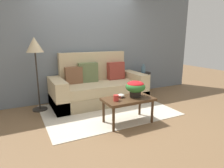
{
  "coord_description": "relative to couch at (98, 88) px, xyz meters",
  "views": [
    {
      "loc": [
        -1.66,
        -3.36,
        1.49
      ],
      "look_at": [
        0.07,
        0.06,
        0.58
      ],
      "focal_mm": 31.47,
      "sensor_mm": 36.0,
      "label": 1
    }
  ],
  "objects": [
    {
      "name": "coffee_mug",
      "position": [
        -0.24,
        -1.35,
        0.16
      ],
      "size": [
        0.13,
        0.09,
        0.1
      ],
      "color": "red",
      "rests_on": "coffee_table"
    },
    {
      "name": "coffee_table",
      "position": [
        0.02,
        -1.31,
        0.05
      ],
      "size": [
        0.88,
        0.49,
        0.46
      ],
      "color": "#442D1B",
      "rests_on": "ground"
    },
    {
      "name": "couch",
      "position": [
        0.0,
        0.0,
        0.0
      ],
      "size": [
        2.16,
        0.94,
        1.15
      ],
      "color": "tan",
      "rests_on": "ground"
    },
    {
      "name": "wall_back",
      "position": [
        -0.06,
        0.5,
        0.97
      ],
      "size": [
        6.4,
        0.12,
        2.64
      ],
      "primitive_type": "cube",
      "color": "slate",
      "rests_on": "ground"
    },
    {
      "name": "ground_plane",
      "position": [
        -0.06,
        -0.75,
        -0.35
      ],
      "size": [
        14.0,
        14.0,
        0.0
      ],
      "primitive_type": "plane",
      "color": "brown"
    },
    {
      "name": "snack_bowl",
      "position": [
        -0.08,
        -1.22,
        0.15
      ],
      "size": [
        0.13,
        0.13,
        0.07
      ],
      "color": "silver",
      "rests_on": "coffee_table"
    },
    {
      "name": "area_rug",
      "position": [
        -0.06,
        -0.59,
        -0.34
      ],
      "size": [
        2.56,
        1.84,
        0.01
      ],
      "primitive_type": "cube",
      "color": "beige",
      "rests_on": "ground"
    },
    {
      "name": "side_table",
      "position": [
        1.39,
        0.16,
        0.05
      ],
      "size": [
        0.39,
        0.39,
        0.58
      ],
      "color": "black",
      "rests_on": "ground"
    },
    {
      "name": "potted_plant",
      "position": [
        0.18,
        -1.29,
        0.29
      ],
      "size": [
        0.35,
        0.35,
        0.28
      ],
      "color": "black",
      "rests_on": "coffee_table"
    },
    {
      "name": "table_vase",
      "position": [
        1.38,
        0.15,
        0.32
      ],
      "size": [
        0.11,
        0.11,
        0.23
      ],
      "color": "slate",
      "rests_on": "side_table"
    },
    {
      "name": "floor_lamp",
      "position": [
        -1.31,
        0.06,
        0.89
      ],
      "size": [
        0.34,
        0.34,
        1.5
      ],
      "color": "#2D2823",
      "rests_on": "ground"
    }
  ]
}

